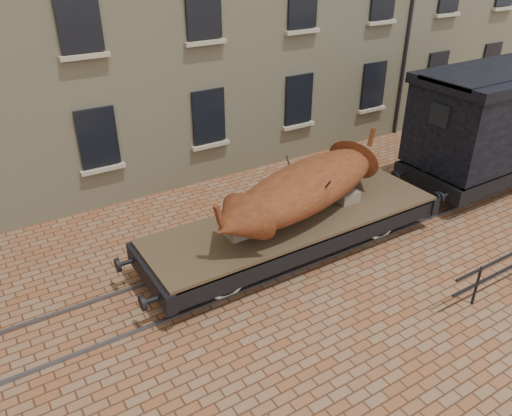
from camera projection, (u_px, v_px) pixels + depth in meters
ground at (267, 261)px, 12.58m from camera, size 90.00×90.00×0.00m
rail_track at (267, 260)px, 12.57m from camera, size 30.00×1.52×0.06m
flatcar_wagon at (295, 224)px, 12.56m from camera, size 8.74×2.37×1.32m
iron_boat at (306, 186)px, 12.22m from camera, size 6.08×3.08×1.49m
goods_van at (506, 112)px, 15.51m from camera, size 7.30×2.66×3.78m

